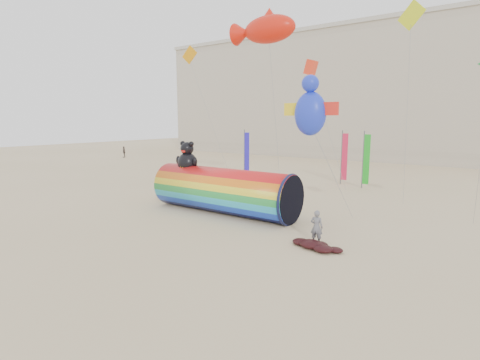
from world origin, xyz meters
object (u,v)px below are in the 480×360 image
Objects in this scene: hotel_building at (330,96)px; fabric_bundle at (315,245)px; windsock_assembly at (223,189)px; kite_handler at (317,227)px.

hotel_building is 51.94m from fabric_bundle.
fabric_bundle is at bearing -68.09° from hotel_building.
kite_handler is at bearing -16.78° from windsock_assembly.
kite_handler is (18.74, -46.55, -9.44)m from hotel_building.
hotel_building is at bearing 111.91° from fabric_bundle.
windsock_assembly is at bearing -76.09° from hotel_building.
hotel_building is 34.78× the size of kite_handler.
hotel_building is at bearing -73.52° from kite_handler.
kite_handler is 1.03m from fabric_bundle.
kite_handler is at bearing -68.07° from hotel_building.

